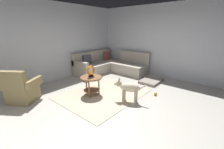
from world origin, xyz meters
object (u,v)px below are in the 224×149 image
Objects in this scene: side_table at (91,81)px; dog_toy_ball at (156,94)px; sectional_couch at (110,66)px; dog_bed_mat at (151,81)px; dog at (128,88)px; torus_sculpture at (91,71)px; armchair at (21,90)px.

side_table reaches higher than dog_toy_ball.
dog_bed_mat is at bearing -90.16° from sectional_couch.
side_table is 2.25m from dog_bed_mat.
dog_toy_ball is (-0.92, -0.58, 0.00)m from dog_bed_mat.
sectional_couch is at bearing 69.92° from dog_toy_ball.
dog_toy_ball is (0.81, -0.39, -0.33)m from dog.
torus_sculpture is 0.41× the size of dog.
dog_toy_ball reaches higher than dog_bed_mat.
side_table is 0.29m from torus_sculpture.
dog is (0.32, -1.04, -0.33)m from torus_sculpture.
dog is at bearing -72.62° from side_table.
side_table is at bearing 97.13° from torus_sculpture.
sectional_couch is 1.96m from dog_bed_mat.
sectional_couch and armchair have the same top height.
dog_toy_ball is (2.57, -2.48, -0.28)m from armchair.
sectional_couch reaches higher than side_table.
dog_bed_mat is at bearing -22.40° from side_table.
torus_sculpture reaches higher than dog_bed_mat.
sectional_couch reaches higher than dog_toy_ball.
armchair reaches higher than side_table.
armchair is at bearing 135.96° from dog_toy_ball.
armchair reaches higher than dog.
side_table is at bearing 18.87° from armchair.
sectional_couch is at bearing 28.09° from torus_sculpture.
dog is 8.69× the size of dog_toy_ball.
sectional_couch reaches higher than dog_bed_mat.
torus_sculpture is (0.00, -0.00, 0.29)m from side_table.
dog_bed_mat is 8.68× the size of dog_toy_ball.
side_table is at bearing -151.91° from sectional_couch.
dog is at bearing 154.05° from dog_toy_ball.
side_table is 1.86m from dog_toy_ball.
armchair is 1.25× the size of dog.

